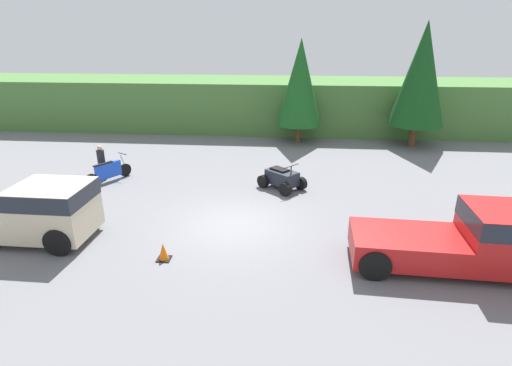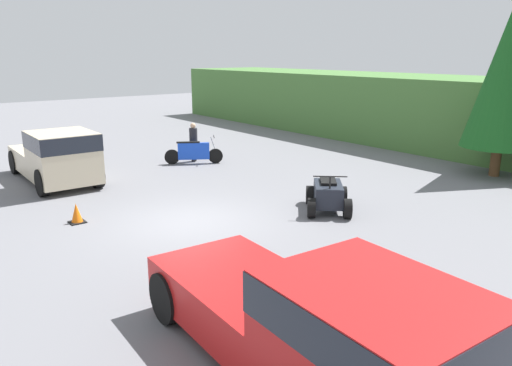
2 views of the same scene
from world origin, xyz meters
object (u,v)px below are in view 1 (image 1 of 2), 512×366
object	(u,v)px
rider_person	(101,161)
dirt_bike	(108,172)
pickup_truck_second	(32,211)
quad_atv	(282,179)
pickup_truck_red	(479,238)
traffic_cone	(163,252)

from	to	relation	value
rider_person	dirt_bike	bearing A→B (deg)	-75.92
pickup_truck_second	quad_atv	bearing A→B (deg)	34.17
pickup_truck_red	traffic_cone	bearing A→B (deg)	-175.49
pickup_truck_second	dirt_bike	world-z (taller)	pickup_truck_second
dirt_bike	rider_person	size ratio (longest dim) A/B	1.29
quad_atv	traffic_cone	world-z (taller)	quad_atv
pickup_truck_second	dirt_bike	bearing A→B (deg)	90.03
dirt_bike	quad_atv	xyz separation A→B (m)	(8.04, -0.17, -0.02)
pickup_truck_red	traffic_cone	xyz separation A→B (m)	(-9.23, -0.29, -0.78)
quad_atv	traffic_cone	size ratio (longest dim) A/B	4.10
pickup_truck_red	dirt_bike	distance (m)	15.16
traffic_cone	rider_person	bearing A→B (deg)	126.80
dirt_bike	rider_person	xyz separation A→B (m)	(-0.39, 0.23, 0.42)
pickup_truck_second	dirt_bike	xyz separation A→B (m)	(0.06, 5.54, -0.55)
traffic_cone	pickup_truck_second	bearing A→B (deg)	168.92
quad_atv	dirt_bike	bearing A→B (deg)	-139.85
pickup_truck_second	rider_person	bearing A→B (deg)	93.91
dirt_bike	traffic_cone	world-z (taller)	dirt_bike
dirt_bike	quad_atv	bearing A→B (deg)	-60.31
pickup_truck_red	pickup_truck_second	distance (m)	13.91
pickup_truck_red	traffic_cone	world-z (taller)	pickup_truck_red
pickup_truck_red	pickup_truck_second	size ratio (longest dim) A/B	1.12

